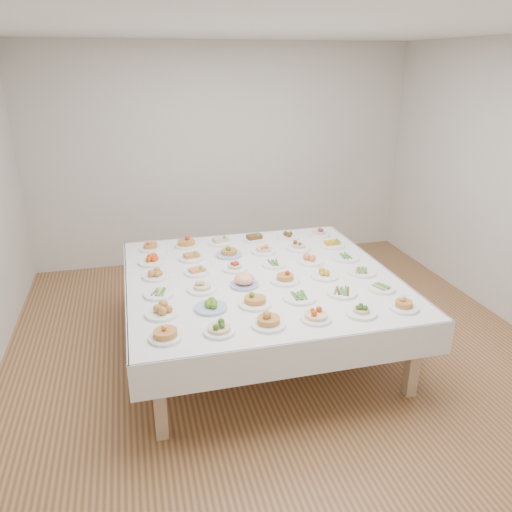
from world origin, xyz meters
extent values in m
plane|color=#A16D43|center=(0.00, 0.00, 0.00)|extent=(5.00, 5.00, 0.00)
cube|color=silver|center=(0.00, 0.00, 2.80)|extent=(5.00, 5.00, 0.02)
cube|color=silver|center=(0.00, 2.50, 1.40)|extent=(5.00, 0.02, 2.80)
cube|color=silver|center=(0.00, -2.50, 1.40)|extent=(5.00, 0.02, 2.80)
cube|color=white|center=(-0.15, 0.05, 0.72)|extent=(2.36, 2.36, 0.06)
cube|color=white|center=(-0.15, 1.23, 0.61)|extent=(2.38, 0.02, 0.28)
cube|color=white|center=(-0.15, -1.13, 0.61)|extent=(2.38, 0.02, 0.28)
cube|color=white|center=(1.03, 0.05, 0.61)|extent=(0.02, 2.38, 0.28)
cube|color=white|center=(-1.33, 0.05, 0.61)|extent=(0.02, 2.38, 0.28)
cube|color=tan|center=(-1.15, -0.95, 0.34)|extent=(0.09, 0.09, 0.69)
cube|color=tan|center=(0.85, -0.95, 0.34)|extent=(0.09, 0.09, 0.69)
cube|color=tan|center=(-1.15, 1.05, 0.34)|extent=(0.09, 0.09, 0.69)
cube|color=tan|center=(0.85, 1.05, 0.34)|extent=(0.09, 0.09, 0.69)
cylinder|color=white|center=(-1.07, -0.85, 0.76)|extent=(0.24, 0.24, 0.02)
cylinder|color=white|center=(-0.69, -0.87, 0.76)|extent=(0.23, 0.23, 0.02)
cylinder|color=white|center=(-0.33, -0.85, 0.76)|extent=(0.25, 0.25, 0.02)
cylinder|color=white|center=(0.04, -0.86, 0.76)|extent=(0.23, 0.23, 0.02)
cylinder|color=white|center=(0.41, -0.86, 0.76)|extent=(0.24, 0.24, 0.02)
cylinder|color=white|center=(0.76, -0.86, 0.76)|extent=(0.23, 0.23, 0.02)
cylinder|color=white|center=(-1.07, -0.49, 0.76)|extent=(0.26, 0.26, 0.02)
cylinder|color=#4C66B2|center=(-0.69, -0.49, 0.76)|extent=(0.25, 0.25, 0.02)
cylinder|color=white|center=(-0.34, -0.51, 0.76)|extent=(0.26, 0.26, 0.02)
cylinder|color=white|center=(0.04, -0.49, 0.76)|extent=(0.27, 0.27, 0.02)
cylinder|color=white|center=(0.40, -0.50, 0.76)|extent=(0.24, 0.24, 0.02)
cylinder|color=white|center=(0.76, -0.50, 0.76)|extent=(0.23, 0.23, 0.02)
cylinder|color=white|center=(-1.06, -0.14, 0.76)|extent=(0.26, 0.26, 0.02)
cylinder|color=white|center=(-0.70, -0.14, 0.76)|extent=(0.25, 0.25, 0.02)
cylinder|color=#4C66B2|center=(-0.34, -0.14, 0.76)|extent=(0.24, 0.24, 0.02)
cylinder|color=white|center=(0.03, -0.14, 0.76)|extent=(0.26, 0.26, 0.02)
cylinder|color=white|center=(0.40, -0.13, 0.76)|extent=(0.24, 0.24, 0.02)
cylinder|color=white|center=(0.76, -0.13, 0.76)|extent=(0.26, 0.26, 0.02)
cylinder|color=white|center=(-1.06, 0.24, 0.76)|extent=(0.24, 0.24, 0.02)
cylinder|color=white|center=(-0.70, 0.23, 0.76)|extent=(0.23, 0.23, 0.02)
cylinder|color=white|center=(-0.34, 0.23, 0.76)|extent=(0.23, 0.23, 0.02)
cylinder|color=white|center=(0.03, 0.24, 0.76)|extent=(0.23, 0.23, 0.02)
cylinder|color=white|center=(0.40, 0.23, 0.76)|extent=(0.25, 0.25, 0.02)
cylinder|color=white|center=(0.76, 0.24, 0.76)|extent=(0.27, 0.27, 0.02)
cylinder|color=white|center=(-1.07, 0.59, 0.76)|extent=(0.27, 0.27, 0.02)
cylinder|color=white|center=(-0.70, 0.60, 0.76)|extent=(0.25, 0.25, 0.02)
cylinder|color=#4C66B2|center=(-0.32, 0.60, 0.76)|extent=(0.26, 0.26, 0.02)
cylinder|color=white|center=(0.03, 0.60, 0.76)|extent=(0.25, 0.25, 0.02)
cylinder|color=white|center=(0.41, 0.60, 0.76)|extent=(0.25, 0.25, 0.02)
cylinder|color=white|center=(0.77, 0.60, 0.76)|extent=(0.26, 0.26, 0.02)
cylinder|color=white|center=(-1.07, 0.96, 0.76)|extent=(0.23, 0.23, 0.02)
cylinder|color=white|center=(-0.70, 0.97, 0.76)|extent=(0.23, 0.23, 0.02)
cylinder|color=white|center=(-0.34, 0.96, 0.76)|extent=(0.25, 0.25, 0.02)
cylinder|color=white|center=(0.03, 0.97, 0.76)|extent=(0.24, 0.24, 0.02)
cylinder|color=white|center=(0.41, 0.95, 0.76)|extent=(0.25, 0.25, 0.02)
cylinder|color=white|center=(0.76, 0.96, 0.76)|extent=(0.24, 0.24, 0.02)
camera|label=1|loc=(-1.21, -3.94, 2.55)|focal=35.00mm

